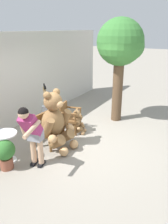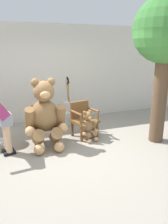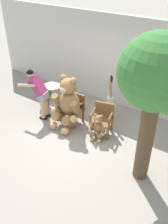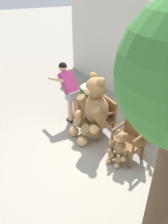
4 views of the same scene
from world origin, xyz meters
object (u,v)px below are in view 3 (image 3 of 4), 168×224
teddy_bear_small (98,127)px  patio_tree (159,80)px  wooden_chair_left (74,108)px  potted_plant (44,95)px  person_visitor (39,90)px  brush_bucket (110,99)px  wooden_chair_right (102,118)px  round_side_table (53,93)px  white_stool (110,108)px  teddy_bear_large (68,103)px

teddy_bear_small → patio_tree: patio_tree is taller
wooden_chair_left → potted_plant: wooden_chair_left is taller
person_visitor → potted_plant: (-0.32, 0.52, -0.50)m
brush_bucket → wooden_chair_left: bearing=-137.9°
wooden_chair_right → patio_tree: (1.58, -0.91, 1.92)m
brush_bucket → round_side_table: brush_bucket is taller
wooden_chair_left → potted_plant: bearing=173.7°
white_stool → potted_plant: 2.15m
teddy_bear_small → round_side_table: bearing=163.3°
wooden_chair_right → teddy_bear_small: 0.30m
brush_bucket → potted_plant: bearing=-164.5°
patio_tree → potted_plant: patio_tree is taller
person_visitor → teddy_bear_large: bearing=6.9°
round_side_table → potted_plant: round_side_table is taller
wooden_chair_left → brush_bucket: brush_bucket is taller
wooden_chair_left → person_visitor: person_visitor is taller
wooden_chair_left → white_stool: 1.07m
white_stool → round_side_table: (-1.87, -0.37, 0.09)m
white_stool → wooden_chair_left: bearing=-137.8°
teddy_bear_small → round_side_table: 2.17m
patio_tree → potted_plant: (-3.83, 1.05, -1.99)m
wooden_chair_right → round_side_table: (-2.05, 0.35, -0.01)m
teddy_bear_large → patio_tree: 3.11m
wooden_chair_right → round_side_table: size_ratio=1.19×
brush_bucket → potted_plant: (-2.07, -0.57, -0.26)m
brush_bucket → potted_plant: brush_bucket is taller
wooden_chair_right → teddy_bear_large: teddy_bear_large is taller
potted_plant → teddy_bear_small: bearing=-10.5°
teddy_bear_small → brush_bucket: 1.06m
wooden_chair_left → person_visitor: 1.12m
wooden_chair_left → wooden_chair_right: (0.97, -0.00, 0.00)m
person_visitor → white_stool: (1.75, 1.10, -0.54)m
round_side_table → potted_plant: 0.29m
teddy_bear_large → round_side_table: (-1.07, 0.61, -0.30)m
brush_bucket → white_stool: bearing=122.4°
brush_bucket → potted_plant: size_ratio=1.39×
teddy_bear_large → potted_plant: (-1.27, 0.40, -0.35)m
wooden_chair_right → person_visitor: person_visitor is taller
round_side_table → person_visitor: bearing=-80.5°
teddy_bear_large → round_side_table: bearing=150.5°
wooden_chair_left → patio_tree: patio_tree is taller
wooden_chair_left → white_stool: bearing=42.2°
person_visitor → patio_tree: bearing=-8.6°
wooden_chair_right → white_stool: (-0.18, 0.72, -0.11)m
teddy_bear_small → white_stool: (-0.20, 1.00, -0.00)m
potted_plant → patio_tree: bearing=-15.4°
teddy_bear_large → white_stool: size_ratio=3.31×
teddy_bear_large → patio_tree: patio_tree is taller
round_side_table → patio_tree: 4.30m
teddy_bear_small → potted_plant: (-2.27, 0.42, 0.04)m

